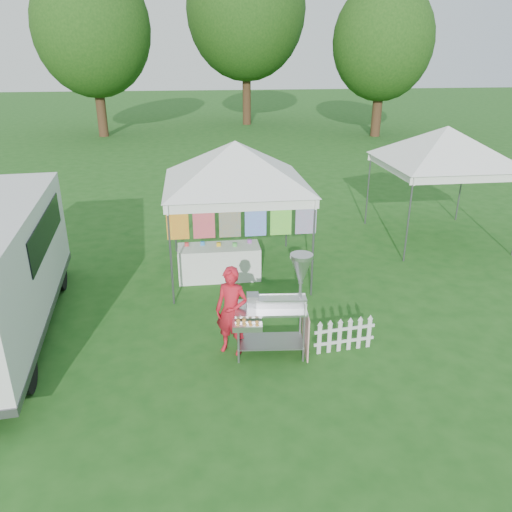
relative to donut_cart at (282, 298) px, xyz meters
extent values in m
plane|color=#1B4E16|center=(-0.42, -0.02, -1.05)|extent=(120.00, 120.00, 0.00)
cylinder|color=#59595E|center=(-1.84, 2.06, 0.00)|extent=(0.04, 0.04, 2.10)
cylinder|color=#59595E|center=(1.00, 2.06, 0.00)|extent=(0.04, 0.04, 2.10)
cylinder|color=#59595E|center=(-1.84, 4.90, 0.00)|extent=(0.04, 0.04, 2.10)
cylinder|color=#59595E|center=(1.00, 4.90, 0.00)|extent=(0.04, 0.04, 2.10)
cube|color=white|center=(-0.42, 2.06, 0.95)|extent=(3.00, 0.03, 0.22)
cube|color=white|center=(-0.42, 4.90, 0.95)|extent=(3.00, 0.03, 0.22)
pyramid|color=white|center=(-0.42, 3.48, 1.95)|extent=(4.24, 4.24, 0.90)
cylinder|color=#59595E|center=(-0.42, 2.06, 1.03)|extent=(3.00, 0.03, 0.03)
cube|color=red|center=(-1.67, 2.06, 0.68)|extent=(0.42, 0.01, 0.70)
cube|color=#B8177B|center=(-1.17, 2.06, 0.68)|extent=(0.42, 0.01, 0.70)
cube|color=orange|center=(-0.67, 2.06, 0.68)|extent=(0.42, 0.01, 0.70)
cube|color=purple|center=(-0.17, 2.06, 0.68)|extent=(0.42, 0.01, 0.70)
cube|color=green|center=(0.33, 2.06, 0.68)|extent=(0.42, 0.01, 0.70)
cube|color=#33B9C2|center=(0.83, 2.06, 0.68)|extent=(0.42, 0.01, 0.70)
cylinder|color=#59595E|center=(3.66, 3.56, 0.00)|extent=(0.04, 0.04, 2.10)
cylinder|color=#59595E|center=(3.66, 6.40, 0.00)|extent=(0.04, 0.04, 2.10)
cylinder|color=#59595E|center=(6.50, 6.40, 0.00)|extent=(0.04, 0.04, 2.10)
cube|color=white|center=(5.08, 3.56, 0.95)|extent=(3.00, 0.03, 0.22)
cube|color=white|center=(5.08, 6.40, 0.95)|extent=(3.00, 0.03, 0.22)
pyramid|color=white|center=(5.08, 4.98, 1.95)|extent=(4.24, 4.24, 0.90)
cylinder|color=#59595E|center=(5.08, 3.56, 1.03)|extent=(3.00, 0.03, 0.03)
cylinder|color=#372814|center=(-6.42, 23.98, 0.93)|extent=(0.56, 0.56, 3.96)
ellipsoid|color=#2D5718|center=(-6.42, 23.98, 4.80)|extent=(6.40, 6.40, 7.36)
cylinder|color=#372814|center=(2.58, 27.98, 1.37)|extent=(0.56, 0.56, 4.84)
ellipsoid|color=#2D5718|center=(2.58, 27.98, 6.10)|extent=(7.60, 7.60, 8.74)
cylinder|color=#372814|center=(9.58, 21.98, 0.71)|extent=(0.56, 0.56, 3.52)
ellipsoid|color=#2D5718|center=(9.58, 21.98, 4.15)|extent=(5.60, 5.60, 6.44)
cylinder|color=gray|center=(-0.74, -0.17, -0.62)|extent=(0.04, 0.04, 0.87)
cylinder|color=gray|center=(0.32, -0.26, -0.62)|extent=(0.04, 0.04, 0.87)
cylinder|color=gray|center=(-0.69, 0.31, -0.62)|extent=(0.04, 0.04, 0.87)
cylinder|color=gray|center=(0.36, 0.22, -0.62)|extent=(0.04, 0.04, 0.87)
cube|color=gray|center=(-0.19, 0.03, -0.81)|extent=(1.15, 0.65, 0.01)
cube|color=#B7B7BC|center=(-0.19, 0.03, -0.18)|extent=(1.21, 0.68, 0.04)
cube|color=#B7B7BC|center=(-0.01, 0.06, -0.09)|extent=(0.84, 0.32, 0.15)
cube|color=gray|center=(-0.47, 0.10, -0.06)|extent=(0.21, 0.23, 0.21)
cylinder|color=gray|center=(0.30, 0.03, 0.25)|extent=(0.05, 0.05, 0.87)
cone|color=#B7B7BC|center=(0.30, 0.03, 0.49)|extent=(0.38, 0.38, 0.39)
cylinder|color=#B7B7BC|center=(0.30, 0.03, 0.71)|extent=(0.40, 0.40, 0.06)
cube|color=#B7B7BC|center=(-0.61, -0.31, -0.28)|extent=(0.49, 0.33, 0.10)
cube|color=pink|center=(0.40, -0.03, -0.62)|extent=(0.09, 0.72, 0.78)
cube|color=white|center=(0.32, -0.29, -0.07)|extent=(0.03, 0.14, 0.17)
imported|color=red|center=(-0.81, 0.19, -0.28)|extent=(0.67, 0.59, 1.54)
cube|color=silver|center=(-5.30, 3.57, -0.17)|extent=(2.16, 0.95, 0.99)
cube|color=black|center=(-4.05, 1.95, 0.66)|extent=(0.28, 3.03, 0.61)
cube|color=black|center=(-5.34, 3.97, 0.66)|extent=(1.87, 0.19, 0.61)
cylinder|color=black|center=(-3.98, -0.48, -0.68)|extent=(0.31, 0.77, 0.75)
cylinder|color=black|center=(-4.28, 3.04, -0.68)|extent=(0.31, 0.77, 0.75)
cube|color=silver|center=(0.63, -0.09, -0.77)|extent=(0.07, 0.03, 0.56)
cube|color=silver|center=(0.81, -0.07, -0.77)|extent=(0.07, 0.03, 0.56)
cube|color=silver|center=(0.98, -0.05, -0.77)|extent=(0.07, 0.03, 0.56)
cube|color=silver|center=(1.16, -0.03, -0.77)|extent=(0.07, 0.03, 0.56)
cube|color=silver|center=(1.34, -0.01, -0.77)|extent=(0.07, 0.03, 0.56)
cube|color=silver|center=(1.52, 0.01, -0.77)|extent=(0.07, 0.03, 0.56)
cube|color=silver|center=(1.07, -0.04, -0.87)|extent=(1.08, 0.14, 0.05)
cube|color=silver|center=(1.07, -0.04, -0.63)|extent=(1.08, 0.14, 0.05)
cube|color=white|center=(-0.84, 3.19, -0.68)|extent=(1.80, 0.70, 0.75)
camera|label=1|loc=(-1.35, -7.06, 3.71)|focal=35.00mm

